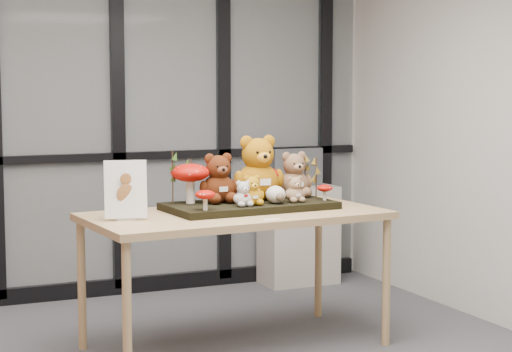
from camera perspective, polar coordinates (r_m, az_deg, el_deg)
name	(u,v)px	position (r m, az deg, el deg)	size (l,w,h in m)	color
room_shell	(164,68)	(4.49, -5.66, 6.60)	(5.00, 5.00, 5.00)	#BAB6AF
glass_partition	(57,108)	(6.89, -12.12, 4.10)	(4.90, 0.06, 2.78)	#2D383F
display_table	(235,223)	(5.58, -1.29, -2.90)	(1.83, 1.01, 0.83)	tan
diorama_tray	(250,206)	(5.68, -0.40, -1.85)	(1.02, 0.51, 0.04)	black
bear_pooh_yellow	(258,164)	(5.78, 0.10, 0.72)	(0.34, 0.31, 0.44)	#A26309
bear_brown_medium	(218,175)	(5.66, -2.34, 0.03)	(0.25, 0.23, 0.33)	#481C0A
bear_tan_back	(294,172)	(5.94, 2.35, 0.25)	(0.24, 0.22, 0.32)	brown
bear_small_yellow	(252,189)	(5.54, -0.25, -0.79)	(0.15, 0.14, 0.20)	#BF820E
bear_white_bow	(243,192)	(5.49, -0.79, -0.99)	(0.13, 0.12, 0.17)	silver
bear_beige_small	(295,188)	(5.69, 2.42, -0.73)	(0.14, 0.12, 0.18)	#9A7754
plush_cream_hedgehog	(276,194)	(5.62, 1.22, -1.10)	(0.09, 0.08, 0.12)	silver
mushroom_back_left	(190,181)	(5.64, -4.07, -0.34)	(0.24, 0.24, 0.27)	#A00C05
mushroom_back_right	(265,181)	(5.85, 0.57, -0.34)	(0.20, 0.20, 0.22)	#A00C05
mushroom_front_left	(205,199)	(5.34, -3.14, -1.43)	(0.12, 0.12, 0.13)	#A00C05
mushroom_front_right	(325,192)	(5.79, 4.25, -0.96)	(0.10, 0.10, 0.11)	#A00C05
sprig_green_far_left	(173,178)	(5.59, -5.15, -0.10)	(0.05, 0.05, 0.33)	#14340C
sprig_green_mid_left	(191,180)	(5.70, -4.03, -0.27)	(0.05, 0.05, 0.27)	#14340C
sprig_dry_far_right	(305,175)	(5.99, 3.03, 0.07)	(0.05, 0.05, 0.27)	brown
sprig_dry_mid_right	(316,178)	(5.88, 3.73, -0.10)	(0.05, 0.05, 0.26)	brown
sprig_green_centre	(224,181)	(5.81, -1.96, -0.29)	(0.05, 0.05, 0.24)	#14340C
sign_holder	(126,192)	(5.30, -8.02, -0.97)	(0.25, 0.12, 0.34)	silver
label_card	(272,219)	(5.28, 0.97, -2.68)	(0.10, 0.03, 0.00)	white
cabinet	(299,235)	(7.40, 2.64, -3.64)	(0.59, 0.34, 0.78)	#B2A99E
monitor	(298,167)	(7.35, 2.60, 0.53)	(0.42, 0.04, 0.30)	#4A4D51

